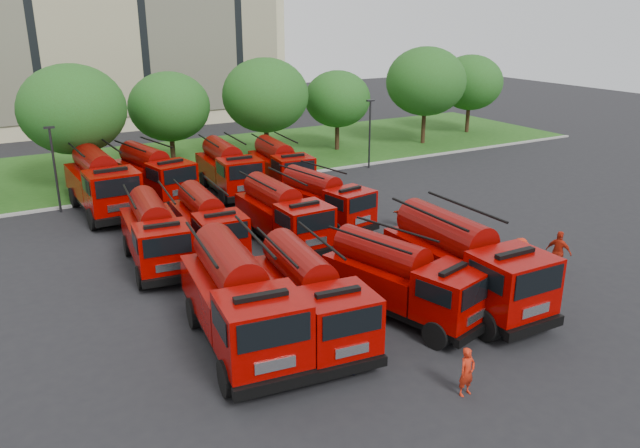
{
  "coord_description": "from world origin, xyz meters",
  "views": [
    {
      "loc": [
        -14.13,
        -20.96,
        11.44
      ],
      "look_at": [
        -0.31,
        3.17,
        1.8
      ],
      "focal_mm": 35.0,
      "sensor_mm": 36.0,
      "label": 1
    }
  ],
  "objects_px": {
    "fire_truck_4": "(155,233)",
    "fire_truck_5": "(208,223)",
    "fire_truck_6": "(282,214)",
    "firefighter_5": "(407,228)",
    "firefighter_1": "(348,376)",
    "fire_truck_2": "(402,280)",
    "firefighter_2": "(556,272)",
    "fire_truck_7": "(324,199)",
    "firefighter_3": "(517,278)",
    "fire_truck_11": "(280,165)",
    "fire_truck_1": "(310,296)",
    "fire_truck_10": "(228,168)",
    "firefighter_4": "(297,292)",
    "fire_truck_9": "(154,173)",
    "firefighter_0": "(465,394)",
    "fire_truck_0": "(239,300)",
    "fire_truck_3": "(464,262)",
    "fire_truck_8": "(102,183)"
  },
  "relations": [
    {
      "from": "fire_truck_5",
      "to": "fire_truck_10",
      "type": "height_order",
      "value": "fire_truck_10"
    },
    {
      "from": "fire_truck_5",
      "to": "firefighter_5",
      "type": "xyz_separation_m",
      "value": [
        10.6,
        -2.2,
        -1.49
      ]
    },
    {
      "from": "fire_truck_0",
      "to": "firefighter_2",
      "type": "height_order",
      "value": "fire_truck_0"
    },
    {
      "from": "fire_truck_4",
      "to": "fire_truck_9",
      "type": "relative_size",
      "value": 0.94
    },
    {
      "from": "firefighter_1",
      "to": "fire_truck_2",
      "type": "bearing_deg",
      "value": 52.45
    },
    {
      "from": "fire_truck_6",
      "to": "fire_truck_4",
      "type": "bearing_deg",
      "value": 175.26
    },
    {
      "from": "firefighter_2",
      "to": "firefighter_0",
      "type": "bearing_deg",
      "value": 95.96
    },
    {
      "from": "fire_truck_11",
      "to": "fire_truck_5",
      "type": "bearing_deg",
      "value": -128.76
    },
    {
      "from": "fire_truck_1",
      "to": "fire_truck_3",
      "type": "xyz_separation_m",
      "value": [
        6.67,
        -0.69,
        0.19
      ]
    },
    {
      "from": "fire_truck_6",
      "to": "firefighter_5",
      "type": "xyz_separation_m",
      "value": [
        6.91,
        -1.35,
        -1.57
      ]
    },
    {
      "from": "fire_truck_0",
      "to": "firefighter_2",
      "type": "distance_m",
      "value": 15.23
    },
    {
      "from": "fire_truck_6",
      "to": "fire_truck_9",
      "type": "relative_size",
      "value": 0.93
    },
    {
      "from": "fire_truck_10",
      "to": "firefighter_2",
      "type": "height_order",
      "value": "fire_truck_10"
    },
    {
      "from": "fire_truck_4",
      "to": "fire_truck_5",
      "type": "height_order",
      "value": "fire_truck_4"
    },
    {
      "from": "fire_truck_5",
      "to": "fire_truck_4",
      "type": "bearing_deg",
      "value": -167.38
    },
    {
      "from": "fire_truck_6",
      "to": "fire_truck_10",
      "type": "relative_size",
      "value": 0.95
    },
    {
      "from": "fire_truck_2",
      "to": "fire_truck_6",
      "type": "bearing_deg",
      "value": 77.56
    },
    {
      "from": "firefighter_3",
      "to": "fire_truck_11",
      "type": "bearing_deg",
      "value": -79.36
    },
    {
      "from": "fire_truck_7",
      "to": "firefighter_1",
      "type": "relative_size",
      "value": 4.36
    },
    {
      "from": "fire_truck_2",
      "to": "fire_truck_5",
      "type": "height_order",
      "value": "fire_truck_2"
    },
    {
      "from": "fire_truck_9",
      "to": "firefighter_5",
      "type": "distance_m",
      "value": 16.34
    },
    {
      "from": "fire_truck_2",
      "to": "fire_truck_4",
      "type": "bearing_deg",
      "value": 109.67
    },
    {
      "from": "fire_truck_4",
      "to": "fire_truck_5",
      "type": "distance_m",
      "value": 2.76
    },
    {
      "from": "fire_truck_9",
      "to": "firefighter_1",
      "type": "height_order",
      "value": "fire_truck_9"
    },
    {
      "from": "fire_truck_9",
      "to": "fire_truck_0",
      "type": "bearing_deg",
      "value": -108.17
    },
    {
      "from": "fire_truck_4",
      "to": "firefighter_2",
      "type": "height_order",
      "value": "fire_truck_4"
    },
    {
      "from": "fire_truck_3",
      "to": "firefighter_2",
      "type": "relative_size",
      "value": 3.98
    },
    {
      "from": "fire_truck_5",
      "to": "firefighter_2",
      "type": "xyz_separation_m",
      "value": [
        12.87,
        -10.42,
        -1.49
      ]
    },
    {
      "from": "fire_truck_6",
      "to": "fire_truck_8",
      "type": "xyz_separation_m",
      "value": [
        -6.86,
        9.85,
        0.25
      ]
    },
    {
      "from": "fire_truck_1",
      "to": "fire_truck_4",
      "type": "xyz_separation_m",
      "value": [
        -3.01,
        9.46,
        -0.04
      ]
    },
    {
      "from": "firefighter_0",
      "to": "firefighter_3",
      "type": "height_order",
      "value": "firefighter_3"
    },
    {
      "from": "fire_truck_6",
      "to": "fire_truck_0",
      "type": "bearing_deg",
      "value": -126.07
    },
    {
      "from": "firefighter_2",
      "to": "fire_truck_9",
      "type": "bearing_deg",
      "value": 10.4
    },
    {
      "from": "fire_truck_6",
      "to": "firefighter_2",
      "type": "distance_m",
      "value": 13.36
    },
    {
      "from": "fire_truck_2",
      "to": "firefighter_2",
      "type": "bearing_deg",
      "value": -15.69
    },
    {
      "from": "fire_truck_4",
      "to": "firefighter_1",
      "type": "relative_size",
      "value": 4.59
    },
    {
      "from": "fire_truck_1",
      "to": "fire_truck_6",
      "type": "bearing_deg",
      "value": 75.68
    },
    {
      "from": "firefighter_0",
      "to": "firefighter_2",
      "type": "relative_size",
      "value": 0.82
    },
    {
      "from": "fire_truck_8",
      "to": "fire_truck_1",
      "type": "bearing_deg",
      "value": -81.46
    },
    {
      "from": "fire_truck_4",
      "to": "firefighter_4",
      "type": "relative_size",
      "value": 4.11
    },
    {
      "from": "fire_truck_0",
      "to": "firefighter_5",
      "type": "relative_size",
      "value": 4.94
    },
    {
      "from": "fire_truck_2",
      "to": "firefighter_4",
      "type": "height_order",
      "value": "fire_truck_2"
    },
    {
      "from": "fire_truck_5",
      "to": "fire_truck_10",
      "type": "relative_size",
      "value": 0.91
    },
    {
      "from": "fire_truck_2",
      "to": "fire_truck_10",
      "type": "xyz_separation_m",
      "value": [
        0.69,
        19.55,
        0.09
      ]
    },
    {
      "from": "fire_truck_1",
      "to": "firefighter_1",
      "type": "xyz_separation_m",
      "value": [
        -0.23,
        -2.99,
        -1.61
      ]
    },
    {
      "from": "fire_truck_2",
      "to": "fire_truck_10",
      "type": "distance_m",
      "value": 19.56
    },
    {
      "from": "firefighter_3",
      "to": "fire_truck_7",
      "type": "bearing_deg",
      "value": -67.28
    },
    {
      "from": "fire_truck_6",
      "to": "firefighter_2",
      "type": "height_order",
      "value": "fire_truck_6"
    },
    {
      "from": "fire_truck_0",
      "to": "fire_truck_9",
      "type": "bearing_deg",
      "value": 89.69
    },
    {
      "from": "fire_truck_2",
      "to": "fire_truck_8",
      "type": "distance_m",
      "value": 20.65
    }
  ]
}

